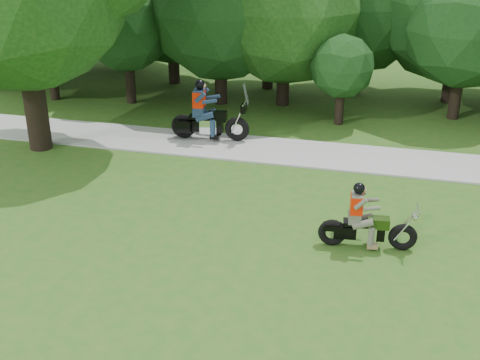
# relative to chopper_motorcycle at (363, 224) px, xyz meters

# --- Properties ---
(ground) EXTENTS (100.00, 100.00, 0.00)m
(ground) POSITION_rel_chopper_motorcycle_xyz_m (0.42, -2.78, -0.56)
(ground) COLOR #2A5F1B
(ground) RESTS_ON ground
(walkway) EXTENTS (60.00, 2.20, 0.06)m
(walkway) POSITION_rel_chopper_motorcycle_xyz_m (0.42, 5.22, -0.53)
(walkway) COLOR #ADADA7
(walkway) RESTS_ON ground
(tree_line) EXTENTS (41.10, 12.74, 7.82)m
(tree_line) POSITION_rel_chopper_motorcycle_xyz_m (1.27, 11.89, 3.10)
(tree_line) COLOR black
(tree_line) RESTS_ON ground
(chopper_motorcycle) EXTENTS (2.13, 0.64, 1.52)m
(chopper_motorcycle) POSITION_rel_chopper_motorcycle_xyz_m (0.00, 0.00, 0.00)
(chopper_motorcycle) COLOR black
(chopper_motorcycle) RESTS_ON ground
(touring_motorcycle) EXTENTS (2.54, 0.87, 1.93)m
(touring_motorcycle) POSITION_rel_chopper_motorcycle_xyz_m (-5.32, 5.62, 0.20)
(touring_motorcycle) COLOR black
(touring_motorcycle) RESTS_ON walkway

